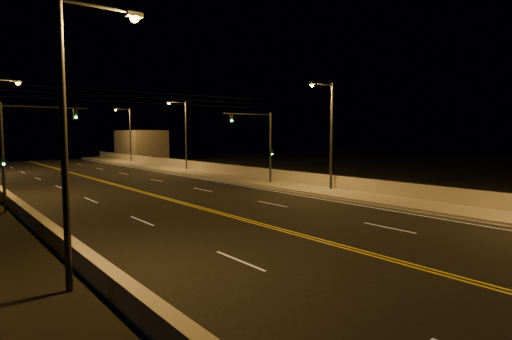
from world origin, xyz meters
TOP-DOWN VIEW (x-y plane):
  - road at (0.00, 20.00)m, footprint 18.00×120.00m
  - sidewalk at (10.80, 20.00)m, footprint 3.60×120.00m
  - curb at (8.93, 20.00)m, footprint 0.14×120.00m
  - parapet_wall at (12.45, 20.00)m, footprint 0.30×120.00m
  - jersey_barrier at (-9.33, 20.00)m, footprint 0.45×120.00m
  - distant_building_right at (16.50, 70.38)m, footprint 6.00×10.00m
  - parapet_rail at (12.45, 20.00)m, footprint 0.06×120.00m
  - lane_markings at (0.00, 19.93)m, footprint 17.32×116.00m
  - streetlight_1 at (11.51, 21.07)m, footprint 2.55×0.28m
  - streetlight_2 at (11.51, 44.88)m, footprint 2.55×0.28m
  - streetlight_3 at (11.51, 63.07)m, footprint 2.55×0.28m
  - streetlight_4 at (-9.91, 11.19)m, footprint 2.55×0.28m
  - traffic_signal_right at (10.04, 27.62)m, footprint 5.11×0.31m
  - traffic_signal_left at (-8.84, 27.62)m, footprint 5.11×0.31m
  - overhead_wires at (0.00, 29.50)m, footprint 22.00×0.03m

SIDE VIEW (x-z plane):
  - road at x=0.00m, z-range 0.00..0.02m
  - lane_markings at x=0.00m, z-range 0.02..0.02m
  - curb at x=8.93m, z-range 0.00..0.15m
  - sidewalk at x=10.80m, z-range 0.00..0.30m
  - jersey_barrier at x=-9.33m, z-range 0.00..0.75m
  - parapet_wall at x=12.45m, z-range 0.30..1.30m
  - parapet_rail at x=12.45m, z-range 1.30..1.36m
  - distant_building_right at x=16.50m, z-range 0.00..5.22m
  - traffic_signal_right at x=10.04m, z-range 0.82..7.33m
  - traffic_signal_left at x=-8.84m, z-range 0.82..7.33m
  - streetlight_1 at x=11.51m, z-range 0.70..9.25m
  - streetlight_2 at x=11.51m, z-range 0.70..9.25m
  - streetlight_3 at x=11.51m, z-range 0.70..9.25m
  - streetlight_4 at x=-9.91m, z-range 0.70..9.25m
  - overhead_wires at x=0.00m, z-range 6.98..7.81m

